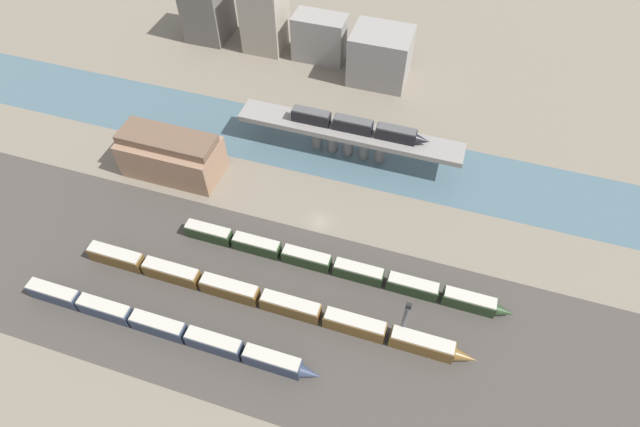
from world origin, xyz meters
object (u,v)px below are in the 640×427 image
train_on_bridge (358,126)px  train_yard_near (164,328)px  train_yard_mid (266,300)px  train_yard_far (338,267)px  signal_tower (405,320)px  warehouse_building (171,155)px

train_on_bridge → train_yard_near: bearing=-110.9°
train_yard_mid → train_yard_far: 16.59m
train_yard_mid → train_yard_far: bearing=45.9°
signal_tower → train_yard_mid: bearing=-176.3°
train_yard_mid → warehouse_building: bearing=141.3°
train_on_bridge → train_yard_near: 63.69m
warehouse_building → train_on_bridge: bearing=24.6°
train_on_bridge → train_yard_near: (-22.53, -59.09, -7.58)m
train_yard_far → warehouse_building: 50.00m
train_yard_far → signal_tower: size_ratio=5.99×
train_yard_far → signal_tower: (15.71, -10.15, 4.07)m
train_on_bridge → warehouse_building: (-41.49, -19.00, -4.10)m
train_yard_far → signal_tower: signal_tower is taller
train_yard_far → warehouse_building: warehouse_building is taller
train_yard_mid → signal_tower: (27.26, 1.76, 3.86)m
train_yard_near → train_yard_far: bearing=40.0°
train_yard_mid → train_yard_far: (11.54, 11.91, -0.21)m
signal_tower → train_on_bridge: bearing=114.9°
train_yard_near → train_yard_mid: bearing=35.1°
train_on_bridge → train_yard_near: train_on_bridge is taller
warehouse_building → train_yard_far: bearing=-19.4°
train_on_bridge → train_yard_mid: size_ratio=0.42×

